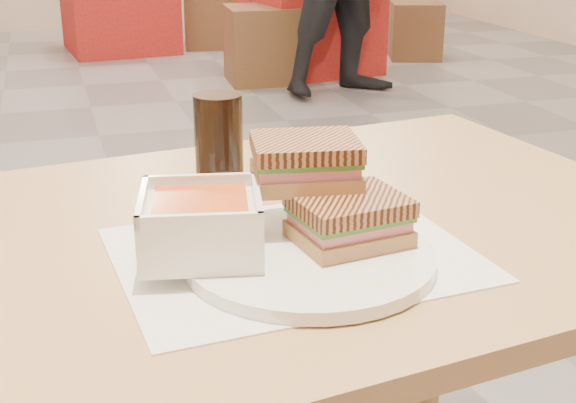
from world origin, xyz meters
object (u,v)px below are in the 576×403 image
object	(u,v)px
bg_table_1	(309,20)
bg_chair_1r	(416,31)
bg_chair_1l	(261,45)
bg_chair_2r	(209,19)
plate	(310,258)
cola_glass	(219,146)
soup_bowl	(201,226)
panini_lower	(349,219)
bg_chair_2l	(108,14)
bg_table_2	(119,5)
main_table	(213,320)

from	to	relation	value
bg_table_1	bg_chair_1r	size ratio (longest dim) A/B	1.93
bg_table_1	bg_chair_1l	distance (m)	0.51
bg_chair_1l	bg_chair_2r	distance (m)	1.42
plate	bg_chair_2r	world-z (taller)	plate
cola_glass	bg_chair_1r	xyz separation A→B (m)	(2.49, 4.50, -0.61)
soup_bowl	panini_lower	bearing A→B (deg)	-6.52
plate	bg_chair_2l	distance (m)	6.25
soup_bowl	bg_chair_1r	xyz separation A→B (m)	(2.56, 4.71, -0.59)
bg_table_2	bg_chair_2l	bearing A→B (deg)	96.66
bg_chair_1r	bg_chair_2l	size ratio (longest dim) A/B	0.92
plate	bg_table_2	xyz separation A→B (m)	(0.35, 5.74, -0.40)
plate	bg_chair_2r	bearing A→B (deg)	79.49
bg_chair_1l	bg_table_1	bearing A→B (deg)	32.40
bg_chair_1l	bg_chair_1r	bearing A→B (deg)	19.12
bg_chair_1l	bg_chair_2l	distance (m)	2.11
panini_lower	plate	bearing A→B (deg)	-163.86
plate	bg_chair_1l	size ratio (longest dim) A/B	0.55
main_table	cola_glass	distance (m)	0.23
panini_lower	bg_chair_2r	distance (m)	5.80
bg_chair_1l	bg_chair_1r	size ratio (longest dim) A/B	1.04
plate	bg_chair_1r	size ratio (longest dim) A/B	0.58
soup_bowl	bg_table_2	size ratio (longest dim) A/B	0.17
bg_chair_1r	bg_chair_2r	size ratio (longest dim) A/B	1.03
bg_chair_2r	soup_bowl	bearing A→B (deg)	-101.65
bg_table_2	bg_chair_2l	xyz separation A→B (m)	(-0.06, 0.47, -0.13)
main_table	bg_table_1	distance (m)	4.73
soup_bowl	cola_glass	bearing A→B (deg)	72.52
soup_bowl	bg_chair_1l	distance (m)	4.45
bg_chair_1l	bg_table_2	bearing A→B (deg)	117.56
plate	bg_chair_2l	world-z (taller)	plate
cola_glass	bg_chair_1r	size ratio (longest dim) A/B	0.29
panini_lower	cola_glass	size ratio (longest dim) A/B	0.94
plate	bg_table_1	distance (m)	4.81
bg_chair_2l	bg_chair_2r	bearing A→B (deg)	-34.37
bg_table_1	panini_lower	bearing A→B (deg)	-108.07
cola_glass	bg_table_1	distance (m)	4.60
cola_glass	bg_chair_1r	bearing A→B (deg)	61.03
main_table	cola_glass	size ratio (longest dim) A/B	9.34
bg_chair_2r	bg_chair_1l	bearing A→B (deg)	-87.86
bg_chair_2l	bg_chair_1r	bearing A→B (deg)	-34.39
bg_table_2	bg_chair_1r	size ratio (longest dim) A/B	1.87
cola_glass	bg_table_2	xyz separation A→B (m)	(0.39, 5.50, -0.46)
cola_glass	bg_table_2	world-z (taller)	cola_glass
bg_chair_1r	bg_chair_1l	bearing A→B (deg)	-160.88
bg_table_1	soup_bowl	bearing A→B (deg)	-109.97
soup_bowl	cola_glass	size ratio (longest dim) A/B	1.09
plate	soup_bowl	world-z (taller)	soup_bowl
panini_lower	bg_chair_1r	world-z (taller)	panini_lower
cola_glass	bg_chair_2l	size ratio (longest dim) A/B	0.27
cola_glass	bg_table_1	world-z (taller)	cola_glass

